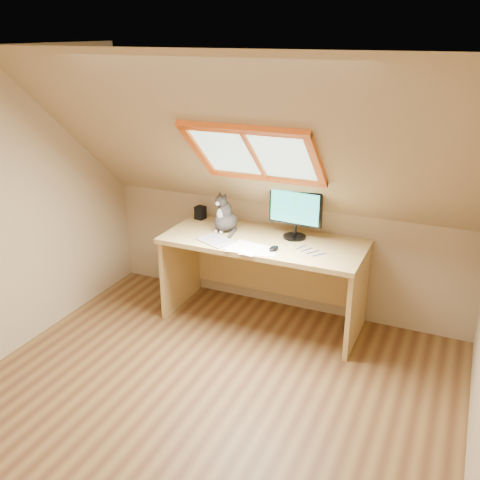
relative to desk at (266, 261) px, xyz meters
The scene contains 10 objects.
ground 1.56m from the desk, 88.21° to the right, with size 3.50×3.50×0.00m, color brown.
room_shell 1.77m from the desk, 88.32° to the right, with size 3.52×3.52×2.41m.
desk is the anchor object (origin of this frame).
monitor 0.54m from the desk, 14.94° to the left, with size 0.48×0.20×0.44m.
cat 0.54m from the desk, behind, with size 0.27×0.30×0.37m.
desk_speaker 0.83m from the desk, 166.80° to the left, with size 0.09×0.09×0.13m, color black.
graphics_tablet 0.52m from the desk, 141.11° to the right, with size 0.29×0.21×0.01m, color #B2B2B7.
mouse 0.41m from the desk, 58.94° to the right, with size 0.06×0.11×0.04m, color black.
papers 0.41m from the desk, 92.14° to the right, with size 0.35×0.30×0.01m.
cables 0.47m from the desk, 28.76° to the right, with size 0.51×0.26×0.01m.
Camera 1 is at (1.51, -2.65, 2.50)m, focal length 40.00 mm.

